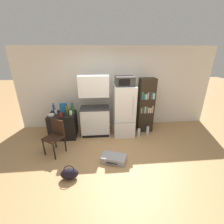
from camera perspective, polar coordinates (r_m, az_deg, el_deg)
ground_plane at (r=3.81m, az=2.15°, el=-17.86°), size 24.00×24.00×0.00m
wall_back at (r=5.07m, az=1.78°, el=9.06°), size 6.40×0.10×2.62m
side_table at (r=4.79m, az=-18.01°, el=-4.76°), size 0.77×0.64×0.75m
kitchen_hutch at (r=4.54m, az=-6.58°, el=1.20°), size 0.87×0.52×1.84m
refrigerator at (r=4.56m, az=4.53°, el=0.45°), size 0.62×0.66×1.55m
microwave at (r=4.31m, az=4.89°, el=11.71°), size 0.53×0.44×0.26m
bookshelf at (r=4.85m, az=12.72°, el=2.39°), size 0.48×0.33×1.72m
bottle_clear_short at (r=4.68m, az=-20.63°, el=0.13°), size 0.07×0.07×0.16m
bottle_milk_white at (r=4.47m, az=-15.52°, el=-0.24°), size 0.08×0.08×0.16m
bottle_blue_soda at (r=4.84m, az=-21.34°, el=1.33°), size 0.07×0.07×0.27m
bottle_olive_oil at (r=4.53m, az=-16.85°, el=0.70°), size 0.07×0.07×0.30m
bottle_ketchup_red at (r=4.43m, az=-19.00°, el=-0.99°), size 0.07×0.07×0.14m
bottle_green_tall at (r=4.53m, az=-14.76°, el=1.00°), size 0.08×0.08×0.31m
bowl at (r=4.60m, az=-22.20°, el=-1.06°), size 0.18×0.18×0.05m
cereal_box at (r=4.65m, az=-18.05°, el=1.42°), size 0.19×0.07×0.30m
chair at (r=4.06m, az=-20.66°, el=-7.73°), size 0.55×0.55×0.88m
suitcase_large_flat at (r=3.74m, az=0.62°, el=-17.28°), size 0.65×0.50×0.15m
handbag at (r=3.42m, az=-15.92°, el=-21.65°), size 0.36×0.20×0.33m
water_bottle_front at (r=4.74m, az=10.18°, el=-7.56°), size 0.09×0.09×0.31m
water_bottle_middle at (r=4.89m, az=13.42°, el=-6.78°), size 0.09×0.09×0.33m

